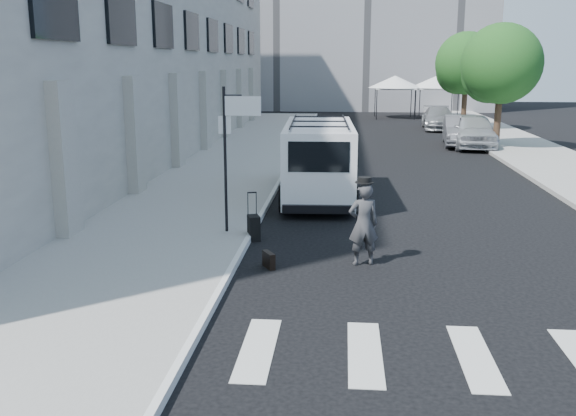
% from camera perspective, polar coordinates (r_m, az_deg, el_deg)
% --- Properties ---
extents(ground, '(120.00, 120.00, 0.00)m').
position_cam_1_polar(ground, '(12.58, 3.69, -6.73)').
color(ground, black).
rests_on(ground, ground).
extents(sidewalk_left, '(4.50, 48.00, 0.15)m').
position_cam_1_polar(sidewalk_left, '(28.51, -4.11, 4.49)').
color(sidewalk_left, gray).
rests_on(sidewalk_left, ground).
extents(sidewalk_right, '(4.00, 56.00, 0.15)m').
position_cam_1_polar(sidewalk_right, '(33.29, 20.31, 4.93)').
color(sidewalk_right, gray).
rests_on(sidewalk_right, ground).
extents(building_left, '(10.00, 44.00, 12.00)m').
position_cam_1_polar(building_left, '(32.12, -17.07, 15.52)').
color(building_left, gray).
rests_on(building_left, ground).
extents(sign_pole, '(1.03, 0.07, 3.50)m').
position_cam_1_polar(sign_pole, '(15.35, -4.79, 6.99)').
color(sign_pole, black).
rests_on(sign_pole, sidewalk_left).
extents(tree_near, '(3.80, 3.83, 6.03)m').
position_cam_1_polar(tree_near, '(32.82, 18.20, 11.83)').
color(tree_near, black).
rests_on(tree_near, ground).
extents(tree_far, '(3.80, 3.83, 6.03)m').
position_cam_1_polar(tree_far, '(41.64, 15.40, 12.09)').
color(tree_far, black).
rests_on(tree_far, ground).
extents(tent_left, '(4.00, 4.00, 3.20)m').
position_cam_1_polar(tent_left, '(50.01, 9.50, 10.98)').
color(tent_left, black).
rests_on(tent_left, ground).
extents(tent_right, '(4.00, 4.00, 3.20)m').
position_cam_1_polar(tent_right, '(50.85, 13.12, 10.85)').
color(tent_right, black).
rests_on(tent_right, ground).
extents(businessman, '(0.73, 0.56, 1.77)m').
position_cam_1_polar(businessman, '(13.55, 6.72, -1.44)').
color(businessman, '#3B3A3D').
rests_on(businessman, ground).
extents(briefcase, '(0.32, 0.44, 0.34)m').
position_cam_1_polar(briefcase, '(13.44, -1.73, -4.64)').
color(briefcase, black).
rests_on(briefcase, ground).
extents(suitcase, '(0.38, 0.47, 1.15)m').
position_cam_1_polar(suitcase, '(15.50, -3.06, -1.75)').
color(suitcase, black).
rests_on(suitcase, ground).
extents(cargo_van, '(2.41, 6.34, 2.35)m').
position_cam_1_polar(cargo_van, '(20.14, 2.76, 4.31)').
color(cargo_van, white).
rests_on(cargo_van, ground).
extents(parked_car_a, '(2.40, 5.14, 1.70)m').
position_cam_1_polar(parked_car_a, '(33.59, 16.16, 6.62)').
color(parked_car_a, '#B0B3B8').
rests_on(parked_car_a, ground).
extents(parked_car_b, '(2.06, 4.78, 1.53)m').
position_cam_1_polar(parked_car_b, '(34.22, 15.10, 6.65)').
color(parked_car_b, '#54555B').
rests_on(parked_car_b, ground).
extents(parked_car_c, '(2.22, 4.94, 1.41)m').
position_cam_1_polar(parked_car_c, '(42.30, 13.25, 7.77)').
color(parked_car_c, gray).
rests_on(parked_car_c, ground).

